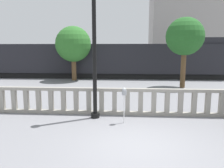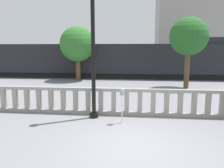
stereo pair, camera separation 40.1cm
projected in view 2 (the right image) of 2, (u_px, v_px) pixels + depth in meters
The scene contains 8 objects.
ground_plane at pixel (132, 146), 6.80m from camera, with size 160.00×160.00×0.00m, color slate.
balustrade at pixel (133, 102), 9.88m from camera, with size 14.60×0.24×1.23m.
lamppost at pixel (93, 43), 9.10m from camera, with size 0.38×0.38×6.16m.
parking_meter at pixel (122, 94), 8.71m from camera, with size 0.19×0.19×1.47m.
train_near at pixel (111, 60), 22.26m from camera, with size 24.17×2.65×4.01m.
building_block at pixel (192, 27), 33.22m from camera, with size 10.55×6.71×12.42m.
tree_left at pixel (189, 37), 16.06m from camera, with size 2.83×2.83×5.29m.
tree_right at pixel (77, 44), 20.25m from camera, with size 3.27×3.27×5.01m.
Camera 2 is at (0.05, -6.42, 3.03)m, focal length 35.00 mm.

